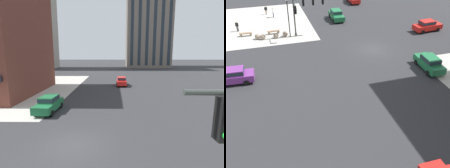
% 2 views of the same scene
% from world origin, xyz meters
% --- Properties ---
extents(ground_plane, '(320.00, 320.00, 0.00)m').
position_xyz_m(ground_plane, '(0.00, 0.00, 0.00)').
color(ground_plane, '#2D2D30').
extents(car_main_northbound_near, '(1.90, 4.41, 1.68)m').
position_xyz_m(car_main_northbound_near, '(4.19, 21.96, 0.92)').
color(car_main_northbound_near, red).
rests_on(car_main_northbound_near, ground).
extents(car_main_northbound_far, '(2.02, 4.46, 1.68)m').
position_xyz_m(car_main_northbound_far, '(-4.15, 6.88, 0.92)').
color(car_main_northbound_far, '#1E6B3D').
rests_on(car_main_northbound_far, ground).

